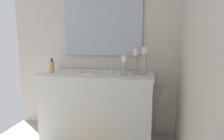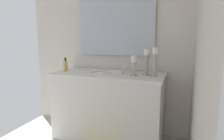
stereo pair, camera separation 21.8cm
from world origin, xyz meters
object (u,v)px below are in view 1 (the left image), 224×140
Objects in this scene: soap_bottle at (52,67)px; candle_holder_tall at (145,61)px; vanity_cabinet at (98,106)px; candle_holder_mid at (124,65)px; sink_basin at (97,76)px; candle_holder_short at (136,61)px; mirror at (103,27)px.

candle_holder_tall is at bearing 92.04° from soap_bottle.
candle_holder_mid is at bearing 79.34° from vanity_cabinet.
vanity_cabinet is at bearing -90.00° from sink_basin.
candle_holder_tall is at bearing 88.46° from vanity_cabinet.
sink_basin reaches higher than vanity_cabinet.
candle_holder_mid reaches higher than soap_bottle.
candle_holder_tall is 0.11m from candle_holder_short.
vanity_cabinet is 1.04m from mirror.
candle_holder_tall is 0.24m from candle_holder_mid.
vanity_cabinet is 5.99× the size of candle_holder_mid.
candle_holder_mid is at bearing 89.46° from soap_bottle.
candle_holder_mid is at bearing 79.31° from sink_basin.
mirror reaches higher than candle_holder_short.
candle_holder_mid is (0.05, -0.23, -0.05)m from candle_holder_tall.
candle_holder_tall is at bearing 64.70° from candle_holder_short.
sink_basin is 1.74× the size of candle_holder_mid.
candle_holder_mid is at bearing -77.85° from candle_holder_tall.
candle_holder_tall reaches higher than candle_holder_mid.
mirror is at bearing 179.99° from vanity_cabinet.
candle_holder_mid is 1.28× the size of soap_bottle.
mirror is 3.47× the size of candle_holder_short.
sink_basin is at bearing 90.00° from vanity_cabinet.
vanity_cabinet is 0.83m from candle_holder_tall.
mirror is at bearing -135.13° from candle_holder_mid.
mirror is 0.67m from candle_holder_short.
sink_basin is 0.38m from candle_holder_mid.
vanity_cabinet is at bearing -100.66° from candle_holder_mid.
candle_holder_tall is (0.02, 0.57, 0.21)m from sink_basin.
candle_holder_tall is 1.81× the size of soap_bottle.
candle_holder_tall is (0.30, 0.57, -0.40)m from mirror.
mirror is 0.83m from soap_bottle.
candle_holder_mid is (0.06, 0.34, 0.16)m from sink_basin.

